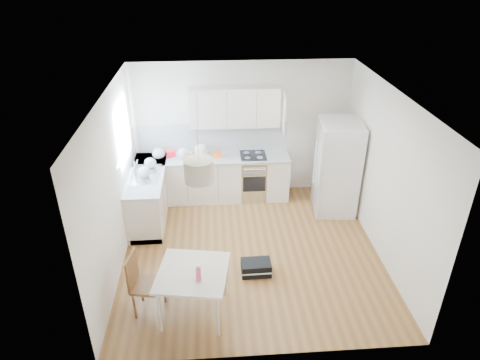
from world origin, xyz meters
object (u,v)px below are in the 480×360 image
Objects in this scene: dining_chair at (148,284)px; gym_bag at (256,268)px; refrigerator at (337,167)px; dining_table at (193,276)px.

gym_bag is at bearing 32.74° from dining_chair.
dining_chair is 1.73m from gym_bag.
dining_table is at bearing -129.93° from refrigerator.
dining_chair is at bearing -136.77° from refrigerator.
dining_table is 2.29× the size of gym_bag.
refrigerator is 1.90× the size of dining_chair.
gym_bag is (1.56, 0.66, -0.36)m from dining_chair.
refrigerator is at bearing 53.46° from dining_table.
dining_chair reaches higher than gym_bag.
refrigerator reaches higher than dining_chair.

